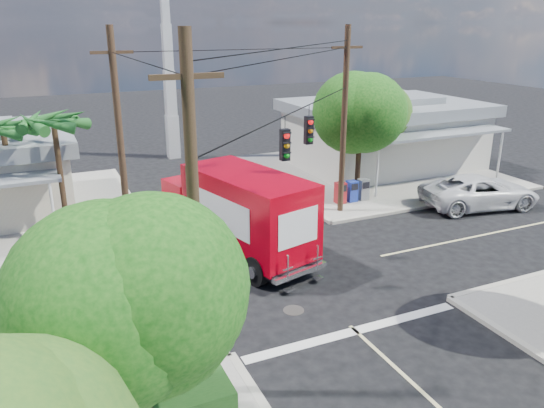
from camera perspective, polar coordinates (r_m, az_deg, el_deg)
ground at (r=20.34m, az=2.34°, el=-7.55°), size 120.00×120.00×0.00m
sidewalk_ne at (r=34.37m, az=10.51°, el=3.44°), size 14.12×14.12×0.14m
road_markings at (r=19.18m, az=4.33°, el=-9.31°), size 32.00×32.00×0.01m
building_ne at (r=35.65m, az=11.90°, el=7.62°), size 11.80×10.20×4.50m
radio_tower at (r=37.43m, az=-11.01°, el=13.35°), size 0.80×0.80×17.00m
tree_sw_front at (r=9.97m, az=-14.40°, el=-10.04°), size 3.88×3.78×6.03m
tree_ne_front at (r=28.03m, az=9.61°, el=9.85°), size 4.21×4.14×6.66m
tree_ne_back at (r=31.37m, az=11.33°, el=9.63°), size 3.77×3.66×5.82m
palm_nw_front at (r=24.08m, az=-22.42°, el=7.91°), size 3.01×3.08×5.59m
palm_nw_back at (r=25.64m, az=-26.96°, el=7.03°), size 3.01×3.08×5.19m
utility_poles at (r=19.54m, az=-3.78°, el=5.91°), size 12.00×10.68×9.00m
vending_boxes at (r=28.12m, az=8.58°, el=1.39°), size 1.90×0.50×1.10m
delivery_truck at (r=21.52m, az=-3.77°, el=-0.82°), size 4.41×8.54×3.55m
parked_car at (r=29.27m, az=21.46°, el=1.26°), size 6.45×3.85×1.68m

